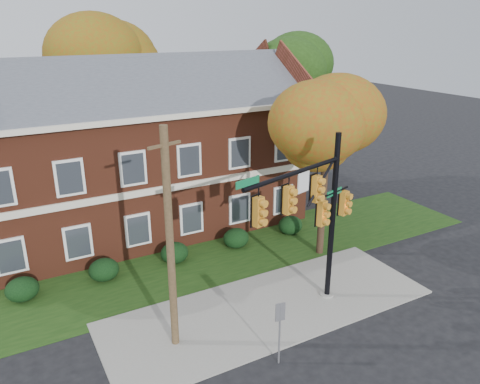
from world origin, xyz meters
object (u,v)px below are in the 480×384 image
hedge_far_left (22,289)px  utility_pole (170,243)px  hedge_left (104,270)px  hedge_center (174,253)px  sign_post (280,323)px  tree_far_rear (117,61)px  traffic_signal (314,208)px  hedge_far_right (290,225)px  hedge_right (236,238)px  tree_near_right (333,127)px  apartment_building (136,143)px  tree_right_rear (296,74)px

hedge_far_left → utility_pole: bearing=-51.9°
hedge_left → hedge_center: 3.50m
hedge_center → sign_post: 8.79m
tree_far_rear → traffic_signal: 20.20m
hedge_left → hedge_far_right: bearing=0.0°
hedge_right → sign_post: 9.27m
hedge_left → tree_near_right: (10.72, -2.83, 6.14)m
tree_far_rear → sign_post: (-0.84, -21.79, -7.17)m
hedge_right → hedge_far_left: bearing=180.0°
apartment_building → hedge_far_right: bearing=-36.9°
hedge_far_right → tree_near_right: (0.22, -2.83, 6.14)m
sign_post → tree_right_rear: bearing=62.0°
hedge_left → hedge_center: bearing=0.0°
apartment_building → hedge_right: apartment_building is taller
hedge_far_left → tree_far_rear: 17.61m
tree_far_rear → hedge_center: bearing=-95.9°
tree_near_right → sign_post: tree_near_right is taller
hedge_far_right → traffic_signal: 8.48m
hedge_far_right → traffic_signal: traffic_signal is taller
hedge_center → traffic_signal: size_ratio=0.19×
sign_post → tree_far_rear: bearing=96.0°
apartment_building → traffic_signal: size_ratio=2.55×
apartment_building → hedge_right: (3.50, -5.25, -4.46)m
hedge_left → sign_post: (4.00, -8.70, 1.14)m
apartment_building → hedge_far_right: (7.00, -5.25, -4.46)m
hedge_center → tree_near_right: bearing=-21.4°
hedge_center → utility_pole: size_ratio=0.17×
hedge_right → tree_near_right: size_ratio=0.16×
tree_near_right → hedge_far_right: bearing=94.5°
hedge_far_right → utility_pole: bearing=-147.3°
apartment_building → hedge_center: (0.00, -5.25, -4.46)m
tree_near_right → utility_pole: bearing=-161.8°
tree_near_right → sign_post: (-6.72, -5.87, -5.00)m
hedge_center → tree_near_right: 9.90m
utility_pole → tree_near_right: bearing=0.3°
hedge_center → tree_far_rear: bearing=84.1°
hedge_left → tree_near_right: tree_near_right is taller
traffic_signal → utility_pole: bearing=158.3°
tree_right_rear → tree_far_rear: 12.20m
tree_near_right → hedge_left: bearing=165.2°
hedge_far_right → tree_right_rear: size_ratio=0.13×
hedge_far_left → tree_near_right: bearing=-11.3°
hedge_far_left → tree_far_rear: bearing=57.5°
tree_right_rear → hedge_far_left: bearing=-161.5°
utility_pole → sign_post: bearing=-62.0°
apartment_building → tree_near_right: size_ratio=2.19×
hedge_center → traffic_signal: (3.42, -6.54, 4.04)m
hedge_right → tree_far_rear: tree_far_rear is taller
tree_near_right → sign_post: size_ratio=3.49×
hedge_center → tree_near_right: tree_near_right is taller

